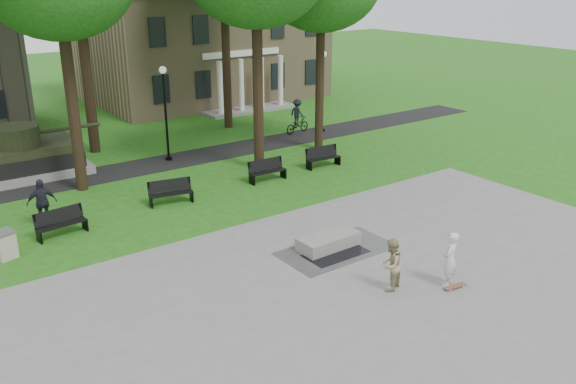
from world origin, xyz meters
The scene contains 19 objects.
ground centered at (0.00, 0.00, 0.00)m, with size 120.00×120.00×0.00m, color #205113.
plaza centered at (0.00, -5.00, 0.01)m, with size 22.00×16.00×0.02m, color gray.
footpath centered at (0.00, 12.00, 0.01)m, with size 44.00×2.60×0.01m, color black.
building_right centered at (10.00, 26.00, 4.34)m, with size 17.00×12.00×8.60m.
lamp_mid centered at (0.50, 12.30, 2.79)m, with size 0.36×0.36×4.73m.
lamp_right centered at (10.50, 12.30, 2.79)m, with size 0.36×0.36×4.73m.
tank_monument centered at (-6.46, 14.00, 0.86)m, with size 7.45×3.40×2.40m.
puddle centered at (0.33, -1.04, 0.02)m, with size 2.20×1.20×0.00m, color black.
concrete_block centered at (0.46, -0.49, 0.24)m, with size 2.20×1.00×0.45m, color gray.
skateboard centered at (1.72, -5.00, 0.06)m, with size 0.78×0.20×0.07m, color brown.
skateboarder centered at (1.70, -4.72, 0.89)m, with size 0.63×0.42×1.74m, color silver.
friend_watching centered at (0.05, -3.88, 0.84)m, with size 0.80×0.62×1.65m, color #968961.
pedestrian_walker centered at (-6.99, 7.29, 0.92)m, with size 1.08×0.45×1.85m, color #21212C.
cyclist centered at (9.08, 12.89, 0.82)m, with size 1.86×1.09×2.01m.
park_bench_0 centered at (-6.73, 6.01, 0.52)m, with size 1.84×0.71×1.00m.
park_bench_1 centered at (-2.11, 6.66, 0.52)m, with size 1.85×0.87×1.00m.
park_bench_2 centered at (2.74, 6.73, 0.52)m, with size 1.81×0.57×1.00m.
park_bench_3 centered at (6.13, 6.88, 0.52)m, with size 1.83×0.65×1.00m.
trash_bin centered at (-8.81, 5.23, 0.49)m, with size 0.81×0.81×0.96m.
Camera 1 is at (-11.97, -15.26, 9.10)m, focal length 38.00 mm.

